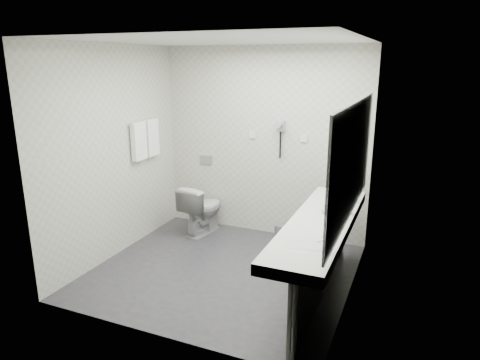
% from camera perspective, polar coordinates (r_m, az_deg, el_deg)
% --- Properties ---
extents(floor, '(2.80, 2.80, 0.00)m').
position_cam_1_polar(floor, '(5.01, -2.30, -11.89)').
color(floor, '#2C2B30').
rests_on(floor, ground).
extents(ceiling, '(2.80, 2.80, 0.00)m').
position_cam_1_polar(ceiling, '(4.46, -2.66, 17.98)').
color(ceiling, silver).
rests_on(ceiling, wall_back).
extents(wall_back, '(2.80, 0.00, 2.80)m').
position_cam_1_polar(wall_back, '(5.75, 3.10, 4.90)').
color(wall_back, beige).
rests_on(wall_back, floor).
extents(wall_front, '(2.80, 0.00, 2.80)m').
position_cam_1_polar(wall_front, '(3.49, -11.63, -2.45)').
color(wall_front, beige).
rests_on(wall_front, floor).
extents(wall_left, '(0.00, 2.60, 2.60)m').
position_cam_1_polar(wall_left, '(5.32, -16.26, 3.42)').
color(wall_left, beige).
rests_on(wall_left, floor).
extents(wall_right, '(0.00, 2.60, 2.60)m').
position_cam_1_polar(wall_right, '(4.19, 15.13, 0.35)').
color(wall_right, beige).
rests_on(wall_right, floor).
extents(vanity_counter, '(0.55, 2.20, 0.10)m').
position_cam_1_polar(vanity_counter, '(4.18, 10.55, -5.88)').
color(vanity_counter, silver).
rests_on(vanity_counter, floor).
extents(vanity_panel, '(0.03, 2.15, 0.75)m').
position_cam_1_polar(vanity_panel, '(4.35, 10.60, -11.15)').
color(vanity_panel, gray).
rests_on(vanity_panel, floor).
extents(vanity_post_near, '(0.06, 0.06, 0.75)m').
position_cam_1_polar(vanity_post_near, '(3.46, 7.12, -18.52)').
color(vanity_post_near, silver).
rests_on(vanity_post_near, floor).
extents(vanity_post_far, '(0.06, 0.06, 0.75)m').
position_cam_1_polar(vanity_post_far, '(5.28, 13.41, -6.39)').
color(vanity_post_far, silver).
rests_on(vanity_post_far, floor).
extents(mirror, '(0.02, 2.20, 1.05)m').
position_cam_1_polar(mirror, '(3.95, 14.70, 2.47)').
color(mirror, '#B2BCC6').
rests_on(mirror, wall_right).
extents(basin_near, '(0.40, 0.31, 0.05)m').
position_cam_1_polar(basin_near, '(3.58, 8.26, -8.91)').
color(basin_near, silver).
rests_on(basin_near, vanity_counter).
extents(basin_far, '(0.40, 0.31, 0.05)m').
position_cam_1_polar(basin_far, '(4.77, 12.29, -2.82)').
color(basin_far, silver).
rests_on(basin_far, vanity_counter).
extents(faucet_near, '(0.04, 0.04, 0.15)m').
position_cam_1_polar(faucet_near, '(3.51, 11.42, -8.01)').
color(faucet_near, silver).
rests_on(faucet_near, vanity_counter).
extents(faucet_far, '(0.04, 0.04, 0.15)m').
position_cam_1_polar(faucet_far, '(4.72, 14.68, -2.05)').
color(faucet_far, silver).
rests_on(faucet_far, vanity_counter).
extents(soap_bottle_a, '(0.06, 0.06, 0.10)m').
position_cam_1_polar(soap_bottle_a, '(4.23, 12.14, -4.29)').
color(soap_bottle_a, silver).
rests_on(soap_bottle_a, vanity_counter).
extents(soap_bottle_b, '(0.08, 0.08, 0.09)m').
position_cam_1_polar(soap_bottle_b, '(4.33, 11.11, -3.79)').
color(soap_bottle_b, silver).
rests_on(soap_bottle_b, vanity_counter).
extents(glass_left, '(0.07, 0.07, 0.10)m').
position_cam_1_polar(glass_left, '(4.37, 14.28, -3.74)').
color(glass_left, silver).
rests_on(glass_left, vanity_counter).
extents(toilet, '(0.48, 0.73, 0.69)m').
position_cam_1_polar(toilet, '(5.95, -5.03, -3.82)').
color(toilet, silver).
rests_on(toilet, floor).
extents(flush_plate, '(0.18, 0.02, 0.12)m').
position_cam_1_polar(flush_plate, '(6.13, -4.48, 2.69)').
color(flush_plate, '#B2B5BA').
rests_on(flush_plate, wall_back).
extents(pedal_bin, '(0.23, 0.23, 0.26)m').
position_cam_1_polar(pedal_bin, '(5.63, 5.53, -7.29)').
color(pedal_bin, '#B2B5BA').
rests_on(pedal_bin, floor).
extents(bin_lid, '(0.19, 0.19, 0.02)m').
position_cam_1_polar(bin_lid, '(5.58, 5.57, -5.97)').
color(bin_lid, '#B2B5BA').
rests_on(bin_lid, pedal_bin).
extents(towel_rail, '(0.02, 0.62, 0.02)m').
position_cam_1_polar(towel_rail, '(5.67, -12.60, 7.47)').
color(towel_rail, silver).
rests_on(towel_rail, wall_left).
extents(towel_near, '(0.07, 0.24, 0.48)m').
position_cam_1_polar(towel_near, '(5.58, -13.21, 5.03)').
color(towel_near, white).
rests_on(towel_near, towel_rail).
extents(towel_far, '(0.07, 0.24, 0.48)m').
position_cam_1_polar(towel_far, '(5.81, -11.60, 5.51)').
color(towel_far, white).
rests_on(towel_far, towel_rail).
extents(dryer_cradle, '(0.10, 0.04, 0.14)m').
position_cam_1_polar(dryer_cradle, '(5.60, 5.45, 7.17)').
color(dryer_cradle, '#96989C').
rests_on(dryer_cradle, wall_back).
extents(dryer_barrel, '(0.08, 0.14, 0.08)m').
position_cam_1_polar(dryer_barrel, '(5.53, 5.24, 7.38)').
color(dryer_barrel, '#96989C').
rests_on(dryer_barrel, dryer_cradle).
extents(dryer_cord, '(0.02, 0.02, 0.35)m').
position_cam_1_polar(dryer_cord, '(5.63, 5.34, 4.63)').
color(dryer_cord, black).
rests_on(dryer_cord, dryer_cradle).
extents(switch_plate_a, '(0.09, 0.02, 0.09)m').
position_cam_1_polar(switch_plate_a, '(5.77, 1.67, 5.97)').
color(switch_plate_a, silver).
rests_on(switch_plate_a, wall_back).
extents(switch_plate_b, '(0.09, 0.02, 0.09)m').
position_cam_1_polar(switch_plate_b, '(5.56, 8.43, 5.44)').
color(switch_plate_b, silver).
rests_on(switch_plate_b, wall_back).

